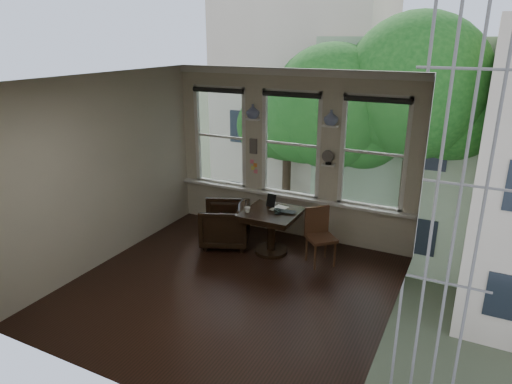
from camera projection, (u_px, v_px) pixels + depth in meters
The scene contains 25 objects.
ground at pixel (231, 287), 6.72m from camera, with size 4.50×4.50×0.00m, color black.
ceiling at pixel (227, 79), 5.75m from camera, with size 4.50×4.50×0.00m, color silver.
wall_back at pixel (292, 155), 8.14m from camera, with size 4.50×4.50×0.00m, color #BEB8A2.
wall_front at pixel (111, 259), 4.33m from camera, with size 4.50×4.50×0.00m, color #BEB8A2.
wall_left at pixel (105, 171), 7.19m from camera, with size 4.50×4.50×0.00m, color #BEB8A2.
wall_right at pixel (397, 219), 5.28m from camera, with size 4.50×4.50×0.00m, color #BEB8A2.
window_left at pixel (221, 136), 8.69m from camera, with size 1.10×0.12×1.90m, color white, non-canonical shape.
window_center at pixel (292, 144), 8.08m from camera, with size 1.10×0.12×1.90m, color white, non-canonical shape.
window_right at pixel (374, 153), 7.46m from camera, with size 1.10×0.12×1.90m, color white, non-canonical shape.
shelf_left at pixel (253, 119), 8.17m from camera, with size 0.26×0.16×0.03m, color white.
shelf_right at pixel (331, 126), 7.55m from camera, with size 0.26×0.16×0.03m, color white.
intercom at pixel (254, 146), 8.36m from camera, with size 0.14×0.06×0.28m, color #59544F.
sticky_notes at pixel (254, 164), 8.47m from camera, with size 0.16×0.01×0.24m, color pink, non-canonical shape.
desk_fan at pixel (329, 159), 7.72m from camera, with size 0.20×0.20×0.24m, color #59544F, non-canonical shape.
vase_left at pixel (253, 111), 8.12m from camera, with size 0.24×0.24×0.25m, color white.
vase_right at pixel (331, 118), 7.51m from camera, with size 0.24×0.24×0.25m, color white.
table at pixel (271, 232), 7.70m from camera, with size 0.90×0.90×0.75m, color black, non-canonical shape.
armchair_left at pixel (225, 224), 8.01m from camera, with size 0.81×0.83×0.75m, color black.
cushion_red at pixel (225, 221), 7.98m from camera, with size 0.45×0.45×0.06m, color maroon.
side_chair_right at pixel (321, 238), 7.28m from camera, with size 0.42×0.42×0.92m, color #4A2B1A, non-canonical shape.
laptop at pixel (284, 213), 7.48m from camera, with size 0.36×0.23×0.03m, color black.
mug at pixel (247, 210), 7.52m from camera, with size 0.10×0.10×0.09m, color white.
drinking_glass at pixel (277, 212), 7.44m from camera, with size 0.12×0.12×0.09m, color white.
tablet at pixel (271, 200), 7.76m from camera, with size 0.16×0.02×0.22m, color black.
papers at pixel (279, 208), 7.71m from camera, with size 0.22×0.30×0.00m, color silver.
Camera 1 is at (2.98, -5.11, 3.51)m, focal length 32.00 mm.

